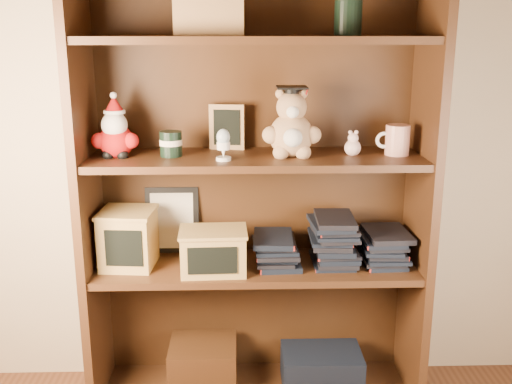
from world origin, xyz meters
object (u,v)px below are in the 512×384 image
at_px(teacher_mug, 397,140).
at_px(bookcase, 255,199).
at_px(grad_teddy_bear, 291,129).
at_px(treats_box, 128,238).

bearing_deg(teacher_mug, bookcase, 174.08).
distance_m(bookcase, grad_teddy_bear, 0.30).
relative_size(bookcase, teacher_mug, 13.59).
bearing_deg(bookcase, treats_box, -173.50).
height_order(teacher_mug, treats_box, teacher_mug).
bearing_deg(treats_box, bookcase, 6.50).
distance_m(teacher_mug, treats_box, 1.00).
bearing_deg(teacher_mug, treats_box, -179.95).
distance_m(bookcase, treats_box, 0.47).
bearing_deg(treats_box, teacher_mug, 0.05).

